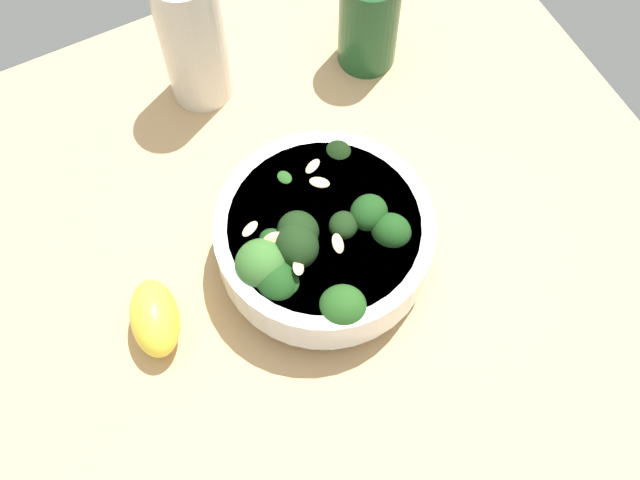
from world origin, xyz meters
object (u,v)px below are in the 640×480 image
(bowl_of_broccoli, at_px, (317,242))
(bottle_tall, at_px, (369,17))
(lemon_wedge, at_px, (155,318))
(bottle_short, at_px, (192,35))

(bowl_of_broccoli, xyz_separation_m, bottle_tall, (0.16, 0.19, 0.02))
(bowl_of_broccoli, height_order, lemon_wedge, bowl_of_broccoli)
(bottle_tall, bearing_deg, lemon_wedge, -149.21)
(bowl_of_broccoli, xyz_separation_m, lemon_wedge, (-0.15, 0.01, -0.02))
(bowl_of_broccoli, bearing_deg, lemon_wedge, 177.42)
(bowl_of_broccoli, distance_m, bottle_tall, 0.25)
(lemon_wedge, xyz_separation_m, bottle_tall, (0.31, 0.19, 0.04))
(bottle_tall, distance_m, bottle_short, 0.18)
(bottle_short, bearing_deg, bowl_of_broccoli, -86.37)
(bottle_short, bearing_deg, lemon_wedge, -121.78)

